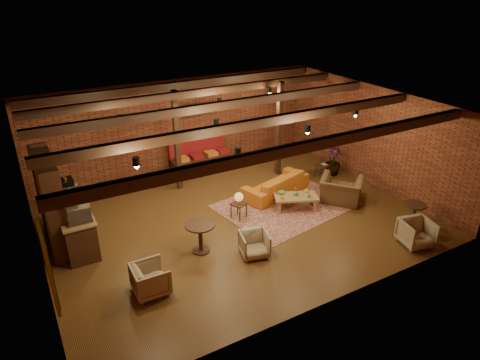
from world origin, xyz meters
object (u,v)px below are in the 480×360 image
armchair_right (341,186)px  side_table_book (322,166)px  sofa (275,184)px  coffee_table (296,197)px  armchair_b (254,243)px  plant_tall (336,134)px  armchair_far (417,232)px  side_table_lamp (239,199)px  round_table_left (200,233)px  round_table_right (414,212)px  armchair_a (150,278)px

armchair_right → side_table_book: (0.65, 1.67, -0.11)m
sofa → coffee_table: size_ratio=1.65×
armchair_b → coffee_table: bearing=45.8°
coffee_table → armchair_right: armchair_right is taller
side_table_book → plant_tall: bearing=0.7°
coffee_table → armchair_right: (1.47, -0.30, 0.14)m
armchair_far → side_table_lamp: bearing=147.6°
round_table_left → armchair_b: round_table_left is taller
sofa → armchair_b: size_ratio=3.39×
armchair_right → armchair_far: 2.73m
side_table_lamp → armchair_b: bearing=-107.3°
coffee_table → plant_tall: size_ratio=0.47×
sofa → plant_tall: size_ratio=0.78×
side_table_lamp → armchair_right: (3.17, -0.65, -0.08)m
sofa → plant_tall: (2.55, 0.29, 1.14)m
sofa → side_table_book: bearing=171.9°
round_table_left → armchair_right: size_ratio=0.64×
armchair_right → round_table_right: size_ratio=1.72×
round_table_right → armchair_right: bearing=109.4°
round_table_left → armchair_a: size_ratio=1.03×
round_table_left → side_table_lamp: bearing=30.7°
armchair_b → side_table_book: armchair_b is taller
sofa → round_table_right: bearing=106.2°
side_table_book → plant_tall: 1.16m
round_table_left → side_table_book: 5.78m
side_table_lamp → side_table_book: 3.96m
sofa → armchair_right: armchair_right is taller
side_table_lamp → armchair_b: size_ratio=1.17×
side_table_lamp → round_table_left: side_table_lamp is taller
armchair_right → armchair_far: size_ratio=1.58×
sofa → round_table_left: size_ratio=2.97×
armchair_a → armchair_far: armchair_far is taller
armchair_a → armchair_b: bearing=-87.3°
armchair_a → side_table_book: size_ratio=1.59×
round_table_left → plant_tall: (5.89, 1.99, 0.95)m
side_table_book → armchair_far: (-0.56, -4.40, -0.04)m
armchair_right → side_table_book: 1.80m
armchair_b → armchair_right: 3.88m
round_table_right → plant_tall: bearing=84.3°
side_table_book → armchair_far: armchair_far is taller
armchair_right → plant_tall: bearing=-74.2°
coffee_table → armchair_right: 1.50m
sofa → side_table_book: 2.11m
side_table_lamp → sofa: bearing=23.1°
armchair_a → armchair_b: size_ratio=1.11×
side_table_lamp → armchair_far: side_table_lamp is taller
armchair_right → round_table_left: bearing=52.9°
side_table_lamp → armchair_a: size_ratio=1.06×
plant_tall → sofa: bearing=-173.6°
round_table_left → sofa: bearing=26.9°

